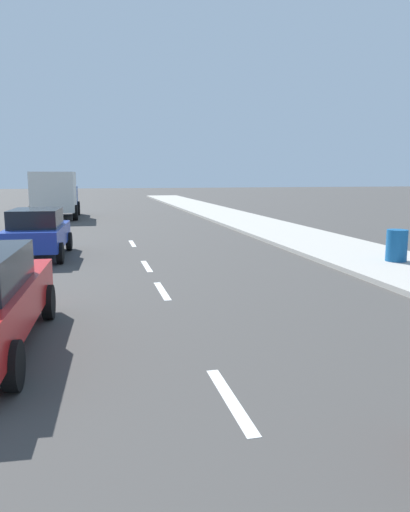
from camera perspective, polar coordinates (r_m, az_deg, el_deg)
The scene contains 9 objects.
ground_plane at distance 17.76m, azimuth -7.99°, elevation 0.76°, with size 160.00×160.00×0.00m, color #423F3D.
sidewalk_strip at distance 21.42m, azimuth 10.31°, elevation 2.36°, with size 3.60×80.00×0.14m, color #B2ADA3.
lane_stripe_2 at distance 6.12m, azimuth 2.95°, elevation -16.21°, with size 0.16×1.80×0.01m, color white.
lane_stripe_3 at distance 11.40m, azimuth -4.99°, elevation -4.03°, with size 0.16×1.80×0.01m, color white.
lane_stripe_4 at distance 14.48m, azimuth -6.78°, elevation -1.17°, with size 0.16×1.80×0.01m, color white.
lane_stripe_5 at distance 19.29m, azimuth -8.41°, elevation 1.44°, with size 0.16×1.80×0.01m, color white.
parked_car_blue at distance 16.69m, azimuth -18.82°, elevation 2.68°, with size 2.02×4.02×1.57m.
delivery_truck at distance 31.56m, azimuth -16.92°, elevation 6.94°, with size 2.74×6.27×2.80m.
trash_bin_far at distance 15.42m, azimuth 21.30°, elevation 1.15°, with size 0.60×0.60×0.92m, color #14518C.
Camera 1 is at (-1.55, 2.50, 2.65)m, focal length 34.56 mm.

